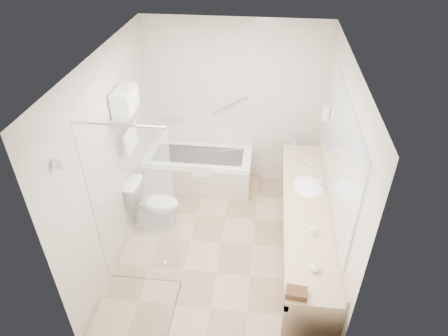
# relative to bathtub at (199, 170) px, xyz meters

# --- Properties ---
(floor) EXTENTS (3.20, 3.20, 0.00)m
(floor) POSITION_rel_bathtub_xyz_m (0.50, -1.24, -0.28)
(floor) COLOR tan
(floor) RESTS_ON ground
(ceiling) EXTENTS (2.60, 3.20, 0.10)m
(ceiling) POSITION_rel_bathtub_xyz_m (0.50, -1.24, 2.22)
(ceiling) COLOR white
(ceiling) RESTS_ON wall_back
(wall_back) EXTENTS (2.60, 0.10, 2.50)m
(wall_back) POSITION_rel_bathtub_xyz_m (0.50, 0.36, 0.97)
(wall_back) COLOR beige
(wall_back) RESTS_ON ground
(wall_front) EXTENTS (2.60, 0.10, 2.50)m
(wall_front) POSITION_rel_bathtub_xyz_m (0.50, -2.84, 0.97)
(wall_front) COLOR beige
(wall_front) RESTS_ON ground
(wall_left) EXTENTS (0.10, 3.20, 2.50)m
(wall_left) POSITION_rel_bathtub_xyz_m (-0.80, -1.24, 0.97)
(wall_left) COLOR beige
(wall_left) RESTS_ON ground
(wall_right) EXTENTS (0.10, 3.20, 2.50)m
(wall_right) POSITION_rel_bathtub_xyz_m (1.80, -1.24, 0.97)
(wall_right) COLOR beige
(wall_right) RESTS_ON ground
(bathtub) EXTENTS (1.60, 0.73, 0.59)m
(bathtub) POSITION_rel_bathtub_xyz_m (0.00, 0.00, 0.00)
(bathtub) COLOR white
(bathtub) RESTS_ON floor
(grab_bar_short) EXTENTS (0.40, 0.03, 0.03)m
(grab_bar_short) POSITION_rel_bathtub_xyz_m (-0.45, 0.32, 0.67)
(grab_bar_short) COLOR silver
(grab_bar_short) RESTS_ON wall_back
(grab_bar_long) EXTENTS (0.53, 0.03, 0.33)m
(grab_bar_long) POSITION_rel_bathtub_xyz_m (0.45, 0.32, 0.97)
(grab_bar_long) COLOR silver
(grab_bar_long) RESTS_ON wall_back
(shower_enclosure) EXTENTS (0.96, 0.91, 2.11)m
(shower_enclosure) POSITION_rel_bathtub_xyz_m (-0.13, -2.16, 0.79)
(shower_enclosure) COLOR silver
(shower_enclosure) RESTS_ON floor
(towel_shelf) EXTENTS (0.24, 0.55, 0.81)m
(towel_shelf) POSITION_rel_bathtub_xyz_m (-0.67, -0.89, 1.48)
(towel_shelf) COLOR silver
(towel_shelf) RESTS_ON wall_left
(vanity_counter) EXTENTS (0.55, 2.70, 0.95)m
(vanity_counter) POSITION_rel_bathtub_xyz_m (1.52, -1.39, 0.36)
(vanity_counter) COLOR tan
(vanity_counter) RESTS_ON floor
(sink) EXTENTS (0.40, 0.52, 0.14)m
(sink) POSITION_rel_bathtub_xyz_m (1.55, -0.99, 0.54)
(sink) COLOR white
(sink) RESTS_ON vanity_counter
(faucet) EXTENTS (0.03, 0.03, 0.14)m
(faucet) POSITION_rel_bathtub_xyz_m (1.70, -0.99, 0.65)
(faucet) COLOR silver
(faucet) RESTS_ON vanity_counter
(mirror) EXTENTS (0.02, 2.00, 1.20)m
(mirror) POSITION_rel_bathtub_xyz_m (1.79, -1.39, 1.27)
(mirror) COLOR #AFB3BB
(mirror) RESTS_ON wall_right
(hairdryer_unit) EXTENTS (0.08, 0.10, 0.18)m
(hairdryer_unit) POSITION_rel_bathtub_xyz_m (1.75, -0.19, 1.17)
(hairdryer_unit) COLOR white
(hairdryer_unit) RESTS_ON wall_right
(toilet) EXTENTS (0.72, 0.42, 0.69)m
(toilet) POSITION_rel_bathtub_xyz_m (-0.45, -0.96, 0.07)
(toilet) COLOR white
(toilet) RESTS_ON floor
(amenity_basket) EXTENTS (0.20, 0.15, 0.06)m
(amenity_basket) POSITION_rel_bathtub_xyz_m (1.35, -2.64, 0.61)
(amenity_basket) COLOR #4F351C
(amenity_basket) RESTS_ON vanity_counter
(soap_bottle_a) EXTENTS (0.09, 0.13, 0.06)m
(soap_bottle_a) POSITION_rel_bathtub_xyz_m (1.55, -1.83, 0.60)
(soap_bottle_a) COLOR white
(soap_bottle_a) RESTS_ON vanity_counter
(soap_bottle_b) EXTENTS (0.11, 0.13, 0.09)m
(soap_bottle_b) POSITION_rel_bathtub_xyz_m (1.53, -2.34, 0.62)
(soap_bottle_b) COLOR white
(soap_bottle_b) RESTS_ON vanity_counter
(water_bottle_left) EXTENTS (0.06, 0.06, 0.20)m
(water_bottle_left) POSITION_rel_bathtub_xyz_m (1.49, -0.78, 0.67)
(water_bottle_left) COLOR silver
(water_bottle_left) RESTS_ON vanity_counter
(water_bottle_mid) EXTENTS (0.06, 0.06, 0.21)m
(water_bottle_mid) POSITION_rel_bathtub_xyz_m (1.44, -0.36, 0.67)
(water_bottle_mid) COLOR silver
(water_bottle_mid) RESTS_ON vanity_counter
(water_bottle_right) EXTENTS (0.06, 0.06, 0.21)m
(water_bottle_right) POSITION_rel_bathtub_xyz_m (1.39, -0.14, 0.67)
(water_bottle_right) COLOR silver
(water_bottle_right) RESTS_ON vanity_counter
(drinking_glass_near) EXTENTS (0.08, 0.08, 0.09)m
(drinking_glass_near) POSITION_rel_bathtub_xyz_m (1.47, -0.94, 0.62)
(drinking_glass_near) COLOR silver
(drinking_glass_near) RESTS_ON vanity_counter
(drinking_glass_far) EXTENTS (0.07, 0.07, 0.08)m
(drinking_glass_far) POSITION_rel_bathtub_xyz_m (1.41, -1.00, 0.62)
(drinking_glass_far) COLOR silver
(drinking_glass_far) RESTS_ON vanity_counter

